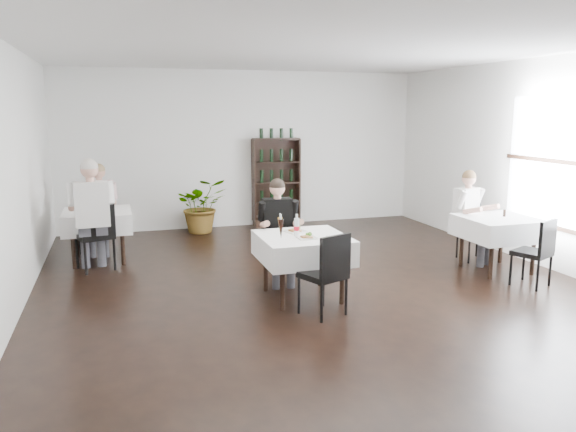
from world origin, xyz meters
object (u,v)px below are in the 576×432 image
object	(u,v)px
main_table	(303,248)
diner_main	(279,223)
wine_shelf	(276,183)
potted_tree	(202,205)

from	to	relation	value
main_table	diner_main	bearing A→B (deg)	99.17
wine_shelf	potted_tree	bearing A→B (deg)	-171.47
main_table	diner_main	size ratio (longest dim) A/B	0.75
diner_main	wine_shelf	bearing A→B (deg)	74.55
potted_tree	diner_main	bearing A→B (deg)	-81.67
main_table	potted_tree	world-z (taller)	potted_tree
diner_main	potted_tree	bearing A→B (deg)	98.33
potted_tree	diner_main	xyz separation A→B (m)	(0.50, -3.42, 0.29)
main_table	potted_tree	size ratio (longest dim) A/B	1.01
wine_shelf	diner_main	size ratio (longest dim) A/B	1.27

